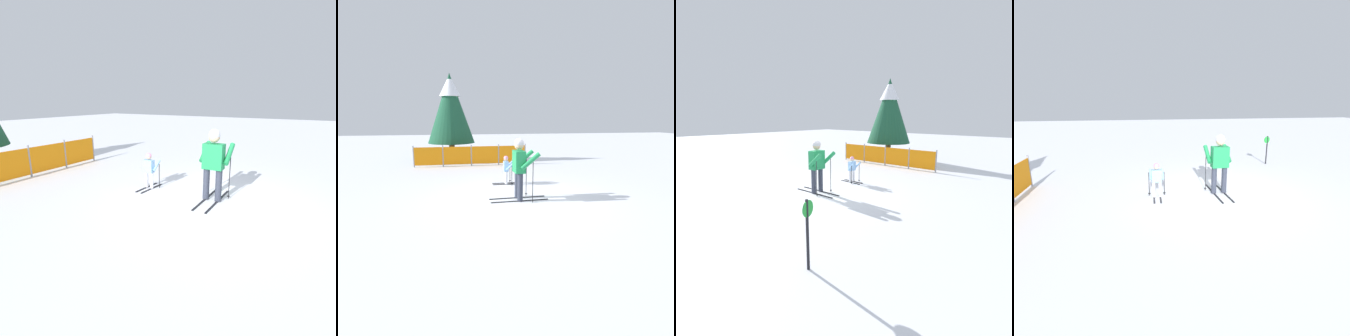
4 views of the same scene
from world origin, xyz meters
TOP-DOWN VIEW (x-y plane):
  - ground_plane at (0.00, 0.00)m, footprint 60.00×60.00m
  - skier_adult at (0.06, -0.05)m, footprint 1.64×0.74m
  - skier_child at (0.01, 1.77)m, footprint 0.94×0.50m
  - trail_marker at (3.21, -3.16)m, footprint 0.09×0.28m

SIDE VIEW (x-z plane):
  - ground_plane at x=0.00m, z-range 0.00..0.00m
  - skier_child at x=0.01m, z-range 0.08..1.07m
  - trail_marker at x=3.21m, z-range 0.15..1.35m
  - skier_adult at x=0.06m, z-range 0.17..1.90m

